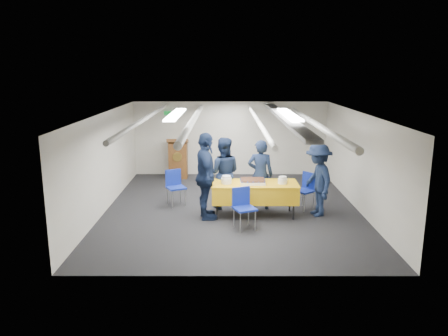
{
  "coord_description": "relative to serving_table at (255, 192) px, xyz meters",
  "views": [
    {
      "loc": [
        -0.18,
        -10.03,
        3.31
      ],
      "look_at": [
        -0.19,
        -0.2,
        1.05
      ],
      "focal_mm": 35.0,
      "sensor_mm": 36.0,
      "label": 1
    }
  ],
  "objects": [
    {
      "name": "sheet_cake",
      "position": [
        -0.05,
        -0.03,
        0.26
      ],
      "size": [
        0.57,
        0.44,
        0.1
      ],
      "color": "white",
      "rests_on": "serving_table"
    },
    {
      "name": "sailor_d",
      "position": [
        1.43,
        0.03,
        0.28
      ],
      "size": [
        0.81,
        1.18,
        1.68
      ],
      "primitive_type": "imported",
      "rotation": [
        0.0,
        0.0,
        -1.38
      ],
      "color": "black",
      "rests_on": "ground"
    },
    {
      "name": "podium",
      "position": [
        -2.11,
        3.53,
        0.05
      ],
      "size": [
        0.62,
        0.53,
        1.25
      ],
      "color": "brown",
      "rests_on": "ground"
    },
    {
      "name": "sailor_a",
      "position": [
        0.17,
        0.53,
        0.28
      ],
      "size": [
        0.65,
        0.47,
        1.67
      ],
      "primitive_type": "imported",
      "rotation": [
        0.0,
        0.0,
        3.02
      ],
      "color": "black",
      "rests_on": "ground"
    },
    {
      "name": "room_shell",
      "position": [
        -0.41,
        0.9,
        1.25
      ],
      "size": [
        6.0,
        7.0,
        2.3
      ],
      "color": "beige",
      "rests_on": "ground"
    },
    {
      "name": "chair_right",
      "position": [
        1.27,
        0.53,
        -0.03
      ],
      "size": [
        0.59,
        0.59,
        0.87
      ],
      "color": "gray",
      "rests_on": "ground"
    },
    {
      "name": "serving_table",
      "position": [
        0.0,
        0.0,
        0.0
      ],
      "size": [
        1.95,
        0.83,
        0.77
      ],
      "color": "black",
      "rests_on": "ground"
    },
    {
      "name": "ground",
      "position": [
        -0.51,
        0.49,
        -0.56
      ],
      "size": [
        7.0,
        7.0,
        0.0
      ],
      "primitive_type": "plane",
      "color": "black",
      "rests_on": "ground"
    },
    {
      "name": "chair_near",
      "position": [
        -0.3,
        -0.8,
        -0.03
      ],
      "size": [
        0.55,
        0.55,
        0.87
      ],
      "color": "gray",
      "rests_on": "ground"
    },
    {
      "name": "sailor_c",
      "position": [
        -1.1,
        -0.21,
        0.41
      ],
      "size": [
        0.65,
        1.2,
        1.95
      ],
      "primitive_type": "imported",
      "rotation": [
        0.0,
        0.0,
        1.73
      ],
      "color": "black",
      "rests_on": "ground"
    },
    {
      "name": "plate_stack_right",
      "position": [
        0.62,
        -0.05,
        0.29
      ],
      "size": [
        0.21,
        0.21,
        0.16
      ],
      "color": "white",
      "rests_on": "serving_table"
    },
    {
      "name": "plate_stack_left",
      "position": [
        -0.64,
        -0.05,
        0.29
      ],
      "size": [
        0.24,
        0.24,
        0.18
      ],
      "color": "white",
      "rests_on": "serving_table"
    },
    {
      "name": "sailor_b",
      "position": [
        -0.72,
        0.56,
        0.3
      ],
      "size": [
        0.88,
        0.71,
        1.72
      ],
      "primitive_type": "imported",
      "rotation": [
        0.0,
        0.0,
        3.07
      ],
      "color": "black",
      "rests_on": "ground"
    },
    {
      "name": "chair_left",
      "position": [
        -1.91,
        0.83,
        -0.03
      ],
      "size": [
        0.56,
        0.56,
        0.87
      ],
      "color": "gray",
      "rests_on": "ground"
    }
  ]
}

